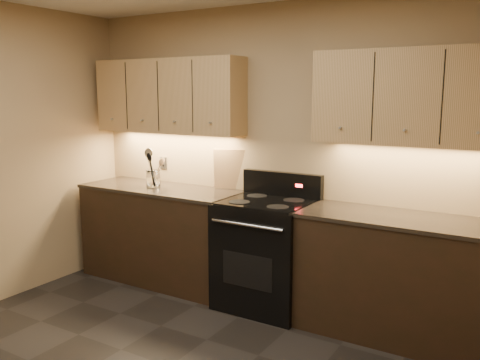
# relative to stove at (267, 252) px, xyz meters

# --- Properties ---
(wall_back) EXTENTS (4.00, 0.04, 2.60)m
(wall_back) POSITION_rel_stove_xyz_m (-0.08, 0.32, 0.82)
(wall_back) COLOR tan
(wall_back) RESTS_ON ground
(counter_left) EXTENTS (1.62, 0.62, 0.93)m
(counter_left) POSITION_rel_stove_xyz_m (-1.18, 0.02, -0.01)
(counter_left) COLOR black
(counter_left) RESTS_ON ground
(counter_right) EXTENTS (1.46, 0.62, 0.93)m
(counter_right) POSITION_rel_stove_xyz_m (1.10, 0.02, -0.01)
(counter_right) COLOR black
(counter_right) RESTS_ON ground
(stove) EXTENTS (0.76, 0.68, 1.14)m
(stove) POSITION_rel_stove_xyz_m (0.00, 0.00, 0.00)
(stove) COLOR black
(stove) RESTS_ON ground
(upper_cab_left) EXTENTS (1.60, 0.30, 0.70)m
(upper_cab_left) POSITION_rel_stove_xyz_m (-1.18, 0.17, 1.32)
(upper_cab_left) COLOR tan
(upper_cab_left) RESTS_ON wall_back
(upper_cab_right) EXTENTS (1.44, 0.30, 0.70)m
(upper_cab_right) POSITION_rel_stove_xyz_m (1.10, 0.17, 1.32)
(upper_cab_right) COLOR tan
(upper_cab_right) RESTS_ON wall_back
(outlet_plate) EXTENTS (0.08, 0.01, 0.12)m
(outlet_plate) POSITION_rel_stove_xyz_m (-1.38, 0.31, 0.64)
(outlet_plate) COLOR #B2B5BA
(outlet_plate) RESTS_ON wall_back
(utensil_crock) EXTENTS (0.17, 0.17, 0.17)m
(utensil_crock) POSITION_rel_stove_xyz_m (-1.25, -0.00, 0.53)
(utensil_crock) COLOR white
(utensil_crock) RESTS_ON counter_left
(cutting_board) EXTENTS (0.30, 0.15, 0.38)m
(cutting_board) POSITION_rel_stove_xyz_m (-0.56, 0.29, 0.64)
(cutting_board) COLOR tan
(cutting_board) RESTS_ON counter_left
(wooden_spoon) EXTENTS (0.17, 0.12, 0.29)m
(wooden_spoon) POSITION_rel_stove_xyz_m (-1.27, -0.01, 0.61)
(wooden_spoon) COLOR tan
(wooden_spoon) RESTS_ON utensil_crock
(black_spoon) EXTENTS (0.08, 0.15, 0.33)m
(black_spoon) POSITION_rel_stove_xyz_m (-1.25, 0.01, 0.63)
(black_spoon) COLOR black
(black_spoon) RESTS_ON utensil_crock
(steel_spatula) EXTENTS (0.23, 0.11, 0.37)m
(steel_spatula) POSITION_rel_stove_xyz_m (-1.21, -0.00, 0.65)
(steel_spatula) COLOR silver
(steel_spatula) RESTS_ON utensil_crock
(steel_skimmer) EXTENTS (0.18, 0.11, 0.36)m
(steel_skimmer) POSITION_rel_stove_xyz_m (-1.21, -0.01, 0.64)
(steel_skimmer) COLOR silver
(steel_skimmer) RESTS_ON utensil_crock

